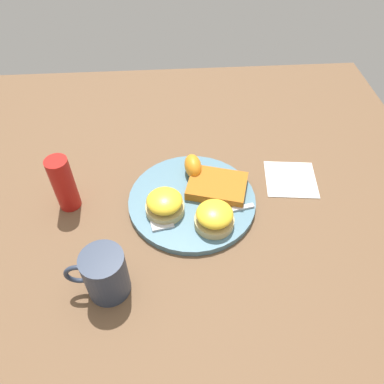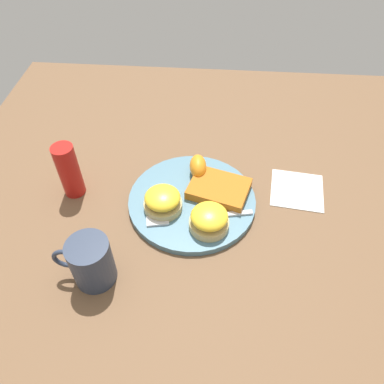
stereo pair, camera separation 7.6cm
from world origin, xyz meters
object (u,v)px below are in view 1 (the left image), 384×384
object	(u,v)px
sandwich_benedict_right	(214,217)
fork	(197,217)
sandwich_benedict_left	(165,204)
hashbrown_patty	(217,186)
cup	(105,274)
condiment_bottle	(64,184)
orange_wedge	(193,166)

from	to	relation	value
sandwich_benedict_right	fork	distance (m)	0.04
sandwich_benedict_left	hashbrown_patty	bearing A→B (deg)	-154.44
sandwich_benedict_left	fork	size ratio (longest dim) A/B	0.37
cup	hashbrown_patty	bearing A→B (deg)	-135.38
sandwich_benedict_left	sandwich_benedict_right	world-z (taller)	same
sandwich_benedict_left	sandwich_benedict_right	bearing A→B (deg)	157.18
sandwich_benedict_right	condiment_bottle	bearing A→B (deg)	-15.96
fork	cup	world-z (taller)	cup
sandwich_benedict_left	sandwich_benedict_right	distance (m)	0.10
sandwich_benedict_right	cup	world-z (taller)	cup
sandwich_benedict_right	cup	xyz separation A→B (m)	(0.20, 0.12, 0.01)
sandwich_benedict_left	orange_wedge	xyz separation A→B (m)	(-0.06, -0.10, -0.00)
hashbrown_patty	fork	distance (m)	0.09
cup	condiment_bottle	world-z (taller)	condiment_bottle
orange_wedge	fork	bearing A→B (deg)	89.17
hashbrown_patty	sandwich_benedict_right	bearing A→B (deg)	79.98
fork	sandwich_benedict_left	bearing A→B (deg)	-19.89
sandwich_benedict_right	fork	size ratio (longest dim) A/B	0.37
orange_wedge	condiment_bottle	distance (m)	0.27
sandwich_benedict_right	cup	size ratio (longest dim) A/B	0.75
hashbrown_patty	orange_wedge	world-z (taller)	orange_wedge
cup	sandwich_benedict_right	bearing A→B (deg)	-149.19
orange_wedge	fork	distance (m)	0.13
sandwich_benedict_right	orange_wedge	distance (m)	0.15
sandwich_benedict_right	orange_wedge	xyz separation A→B (m)	(0.03, -0.14, -0.00)
sandwich_benedict_left	condiment_bottle	bearing A→B (deg)	-12.49
cup	condiment_bottle	xyz separation A→B (m)	(0.10, -0.20, 0.01)
sandwich_benedict_left	fork	bearing A→B (deg)	160.11
fork	condiment_bottle	distance (m)	0.27
sandwich_benedict_left	hashbrown_patty	size ratio (longest dim) A/B	0.65
hashbrown_patty	condiment_bottle	xyz separation A→B (m)	(0.31, 0.01, 0.04)
sandwich_benedict_left	hashbrown_patty	world-z (taller)	sandwich_benedict_left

